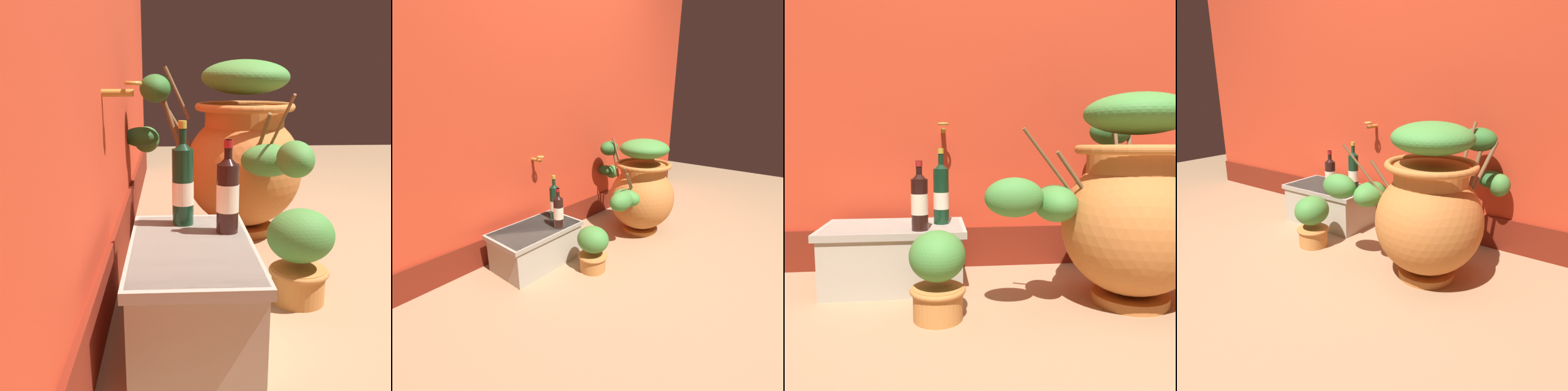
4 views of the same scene
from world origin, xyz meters
TOP-DOWN VIEW (x-y plane):
  - ground_plane at (0.00, 0.00)m, footprint 7.00×7.00m
  - back_wall at (-0.00, 1.20)m, footprint 4.40×0.33m
  - terracotta_urn at (0.47, 0.54)m, footprint 0.90×0.87m
  - stone_ledge at (-0.49, 0.83)m, footprint 0.63×0.37m
  - wine_bottle_left at (-0.37, 0.71)m, footprint 0.07×0.07m
  - wine_bottle_middle at (-0.28, 0.85)m, footprint 0.07×0.07m
  - potted_shrub at (-0.30, 0.45)m, footprint 0.21×0.23m

SIDE VIEW (x-z plane):
  - ground_plane at x=0.00m, z-range 0.00..0.00m
  - stone_ledge at x=-0.49m, z-range 0.01..0.29m
  - potted_shrub at x=-0.30m, z-range 0.01..0.34m
  - terracotta_urn at x=0.47m, z-range -0.02..0.82m
  - wine_bottle_left at x=-0.37m, z-range 0.26..0.55m
  - wine_bottle_middle at x=-0.28m, z-range 0.25..0.59m
  - back_wall at x=0.00m, z-range -0.01..2.59m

